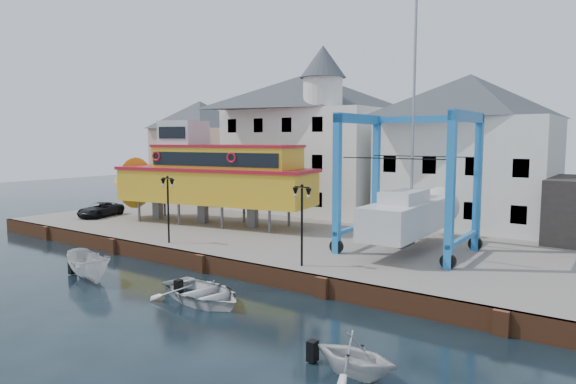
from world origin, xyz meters
The scene contains 14 objects.
ground centered at (0.00, 0.00, 0.00)m, with size 140.00×140.00×0.00m, color black.
hardstanding centered at (0.00, 11.00, 0.50)m, with size 44.00×22.00×1.00m, color slate.
quay_wall centered at (0.00, 0.10, 0.50)m, with size 44.00×0.47×1.00m.
building_pink centered at (-18.00, 18.00, 6.15)m, with size 8.00×7.00×10.30m.
building_white_main centered at (-4.87, 18.39, 7.34)m, with size 14.00×8.30×14.00m.
building_white_right centered at (9.00, 19.00, 6.60)m, with size 12.00×8.00×11.20m.
lamp_post_left centered at (-4.00, 1.20, 4.17)m, with size 1.12×0.32×4.20m.
lamp_post_right centered at (6.00, 1.20, 4.17)m, with size 1.12×0.32×4.20m.
tour_boat centered at (-7.61, 7.85, 4.69)m, with size 18.44×7.25×7.83m.
travel_lift centered at (9.07, 8.32, 3.53)m, with size 7.23×10.13×15.22m.
van centered at (-17.01, 5.26, 1.58)m, with size 1.94×4.20×1.17m, color black.
motorboat_a centered at (-3.80, -4.53, 0.00)m, with size 1.63×4.34×1.68m, color silver.
motorboat_b centered at (3.76, -3.67, 0.00)m, with size 3.59×5.03×1.04m, color silver.
motorboat_c centered at (13.02, -6.19, 0.00)m, with size 2.47×2.86×1.51m, color silver.
Camera 1 is at (20.35, -20.13, 7.49)m, focal length 32.00 mm.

